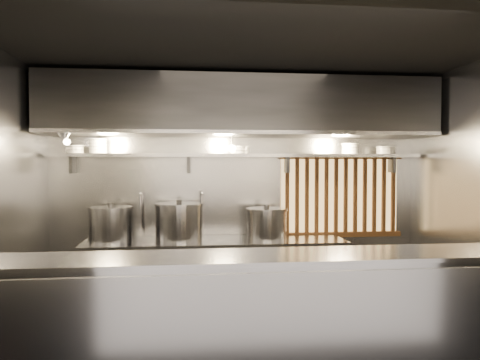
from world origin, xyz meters
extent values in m
plane|color=black|center=(0.00, 0.00, 0.00)|extent=(4.50, 4.50, 0.00)
plane|color=black|center=(0.00, 0.00, 2.80)|extent=(4.50, 4.50, 0.00)
plane|color=gray|center=(0.00, 1.50, 1.40)|extent=(4.50, 0.00, 4.50)
cube|color=#96969B|center=(0.00, -0.95, 0.55)|extent=(4.50, 0.50, 1.10)
cube|color=#939399|center=(0.00, -1.21, 0.55)|extent=(4.50, 0.02, 1.01)
cube|color=#96969B|center=(0.00, -0.95, 1.11)|extent=(4.50, 0.56, 0.03)
cube|color=#96969B|center=(-0.30, 1.13, 0.45)|extent=(3.00, 0.70, 0.90)
cube|color=#96969B|center=(0.00, 1.32, 1.88)|extent=(4.40, 0.34, 0.04)
cube|color=#2D2D30|center=(0.00, 1.10, 2.42)|extent=(4.40, 0.80, 0.65)
cube|color=#96969B|center=(0.00, 0.70, 2.12)|extent=(4.40, 0.03, 0.04)
cube|color=#FFCA72|center=(1.30, 1.48, 1.38)|extent=(1.50, 0.02, 0.92)
cube|color=brown|center=(1.30, 1.43, 1.87)|extent=(1.56, 0.06, 0.06)
cube|color=brown|center=(1.30, 1.43, 0.89)|extent=(1.56, 0.06, 0.06)
cube|color=brown|center=(0.61, 1.43, 1.38)|extent=(0.04, 0.04, 0.92)
cube|color=brown|center=(0.74, 1.43, 1.38)|extent=(0.04, 0.04, 0.92)
cube|color=brown|center=(0.86, 1.43, 1.38)|extent=(0.04, 0.04, 0.92)
cube|color=brown|center=(0.99, 1.43, 1.38)|extent=(0.04, 0.04, 0.92)
cube|color=brown|center=(1.11, 1.43, 1.38)|extent=(0.04, 0.04, 0.92)
cube|color=brown|center=(1.24, 1.43, 1.38)|extent=(0.04, 0.04, 0.92)
cube|color=brown|center=(1.36, 1.43, 1.38)|extent=(0.04, 0.04, 0.92)
cube|color=brown|center=(1.49, 1.43, 1.38)|extent=(0.04, 0.04, 0.92)
cube|color=brown|center=(1.61, 1.43, 1.38)|extent=(0.04, 0.04, 0.92)
cube|color=brown|center=(1.74, 1.43, 1.38)|extent=(0.04, 0.04, 0.92)
cube|color=brown|center=(1.86, 1.43, 1.38)|extent=(0.04, 0.04, 0.92)
cube|color=brown|center=(1.99, 1.43, 1.38)|extent=(0.05, 0.04, 0.92)
cylinder|color=silver|center=(-1.15, 1.45, 1.19)|extent=(0.03, 0.03, 0.48)
sphere|color=silver|center=(-1.15, 1.45, 1.43)|extent=(0.04, 0.04, 0.04)
cylinder|color=silver|center=(-1.15, 1.32, 1.43)|extent=(0.03, 0.26, 0.03)
sphere|color=silver|center=(-1.15, 1.19, 1.43)|extent=(0.04, 0.04, 0.04)
cylinder|color=silver|center=(-1.15, 1.19, 1.36)|extent=(0.03, 0.03, 0.14)
cylinder|color=silver|center=(-0.45, 1.45, 1.19)|extent=(0.03, 0.03, 0.48)
sphere|color=silver|center=(-0.45, 1.45, 1.43)|extent=(0.04, 0.04, 0.04)
cylinder|color=silver|center=(-0.45, 1.32, 1.43)|extent=(0.03, 0.26, 0.03)
sphere|color=silver|center=(-0.45, 1.19, 1.43)|extent=(0.04, 0.04, 0.04)
cylinder|color=silver|center=(-0.45, 1.19, 1.36)|extent=(0.03, 0.03, 0.14)
cone|color=#96969B|center=(-1.90, 0.85, 2.07)|extent=(0.25, 0.27, 0.20)
sphere|color=#FFE0B2|center=(-1.87, 0.83, 2.01)|extent=(0.07, 0.07, 0.07)
cylinder|color=#2D2D30|center=(-1.90, 0.95, 2.15)|extent=(0.02, 0.22, 0.02)
cylinder|color=#2D2D30|center=(-0.10, 1.20, 2.04)|extent=(0.01, 0.01, 0.12)
sphere|color=#FFE0B2|center=(-0.10, 1.20, 1.96)|extent=(0.09, 0.09, 0.09)
cylinder|color=#96969B|center=(-0.71, 1.18, 1.10)|extent=(0.58, 0.58, 0.40)
cylinder|color=#96969B|center=(-0.71, 1.18, 1.31)|extent=(0.61, 0.61, 0.03)
cylinder|color=#2D2D30|center=(-0.71, 1.18, 1.35)|extent=(0.06, 0.06, 0.04)
cylinder|color=#96969B|center=(-1.48, 1.15, 1.08)|extent=(0.49, 0.49, 0.37)
cylinder|color=#96969B|center=(-1.48, 1.15, 1.28)|extent=(0.52, 0.52, 0.03)
cylinder|color=#2D2D30|center=(-1.48, 1.15, 1.32)|extent=(0.06, 0.06, 0.04)
cylinder|color=#96969B|center=(0.30, 1.13, 1.07)|extent=(0.56, 0.56, 0.33)
cylinder|color=#96969B|center=(0.30, 1.13, 1.25)|extent=(0.60, 0.60, 0.03)
cylinder|color=#2D2D30|center=(0.30, 1.13, 1.28)|extent=(0.06, 0.06, 0.04)
cylinder|color=white|center=(-1.90, 1.32, 1.92)|extent=(0.20, 0.20, 0.03)
cylinder|color=white|center=(-1.90, 1.32, 1.96)|extent=(0.20, 0.20, 0.03)
cylinder|color=white|center=(-1.90, 1.32, 1.99)|extent=(0.22, 0.22, 0.01)
cylinder|color=white|center=(-1.64, 1.32, 1.92)|extent=(0.20, 0.20, 0.03)
cylinder|color=white|center=(-1.64, 1.32, 1.96)|extent=(0.20, 0.20, 0.03)
cylinder|color=white|center=(-1.64, 1.32, 2.00)|extent=(0.20, 0.20, 0.03)
cylinder|color=white|center=(-1.64, 1.32, 2.03)|extent=(0.20, 0.20, 0.03)
cylinder|color=white|center=(-1.64, 1.32, 2.06)|extent=(0.22, 0.22, 0.01)
cylinder|color=white|center=(0.01, 1.32, 1.92)|extent=(0.22, 0.22, 0.03)
cylinder|color=white|center=(0.01, 1.32, 1.96)|extent=(0.22, 0.22, 0.03)
cylinder|color=white|center=(0.01, 1.32, 1.99)|extent=(0.23, 0.23, 0.01)
cylinder|color=white|center=(1.37, 1.32, 1.92)|extent=(0.20, 0.20, 0.03)
cylinder|color=white|center=(1.37, 1.32, 1.96)|extent=(0.20, 0.20, 0.03)
cylinder|color=white|center=(1.37, 1.32, 2.00)|extent=(0.20, 0.20, 0.03)
cylinder|color=white|center=(1.37, 1.32, 2.02)|extent=(0.21, 0.21, 0.01)
cylinder|color=white|center=(1.83, 1.32, 1.92)|extent=(0.23, 0.23, 0.03)
cylinder|color=white|center=(1.83, 1.32, 1.96)|extent=(0.23, 0.23, 0.03)
cylinder|color=white|center=(1.83, 1.32, 1.99)|extent=(0.24, 0.24, 0.01)
camera|label=1|loc=(-0.63, -4.24, 1.78)|focal=35.00mm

